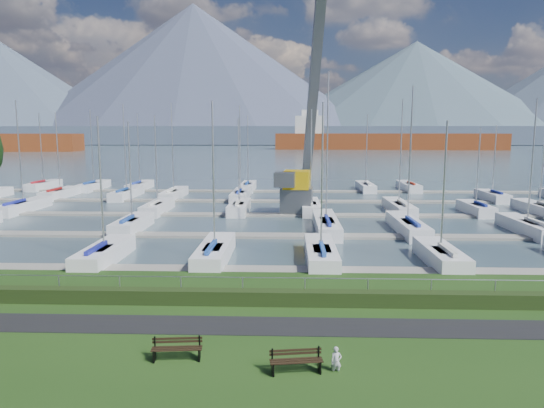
{
  "coord_description": "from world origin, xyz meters",
  "views": [
    {
      "loc": [
        1.21,
        -22.44,
        8.11
      ],
      "look_at": [
        0.0,
        12.0,
        3.0
      ],
      "focal_mm": 32.0,
      "sensor_mm": 36.0,
      "label": 1
    }
  ],
  "objects_px": {
    "bench_right": "(296,361)",
    "crane": "(301,159)",
    "bench_left": "(177,349)",
    "person": "(336,357)"
  },
  "relations": [
    {
      "from": "bench_left",
      "to": "person",
      "type": "bearing_deg",
      "value": -12.07
    },
    {
      "from": "bench_right",
      "to": "crane",
      "type": "xyz_separation_m",
      "value": [
        0.98,
        35.37,
        4.91
      ]
    },
    {
      "from": "bench_left",
      "to": "person",
      "type": "height_order",
      "value": "person"
    },
    {
      "from": "bench_right",
      "to": "crane",
      "type": "bearing_deg",
      "value": 80.22
    },
    {
      "from": "bench_left",
      "to": "bench_right",
      "type": "bearing_deg",
      "value": -15.92
    },
    {
      "from": "crane",
      "to": "bench_right",
      "type": "bearing_deg",
      "value": -86.83
    },
    {
      "from": "bench_right",
      "to": "person",
      "type": "bearing_deg",
      "value": -2.68
    },
    {
      "from": "person",
      "to": "crane",
      "type": "xyz_separation_m",
      "value": [
        -0.39,
        35.24,
        4.82
      ]
    },
    {
      "from": "bench_left",
      "to": "bench_right",
      "type": "height_order",
      "value": "same"
    },
    {
      "from": "bench_left",
      "to": "crane",
      "type": "relative_size",
      "value": 0.08
    }
  ]
}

